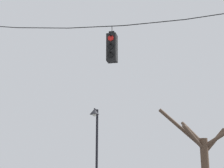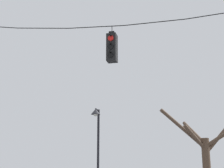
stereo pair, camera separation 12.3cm
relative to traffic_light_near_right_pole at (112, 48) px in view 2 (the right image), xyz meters
name	(u,v)px [view 2 (the right image)]	position (x,y,z in m)	size (l,w,h in m)	color
span_wire	(154,16)	(1.49, 0.00, 1.02)	(14.66, 0.03, 0.73)	black
traffic_light_near_right_pole	(112,48)	(0.00, 0.00, 0.00)	(0.34, 0.58, 1.32)	black
street_lamp	(97,132)	(-2.21, 5.64, -2.25)	(0.47, 0.81, 4.54)	black
bare_tree	(205,154)	(3.00, 6.15, -3.40)	(4.34, 2.58, 4.35)	brown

